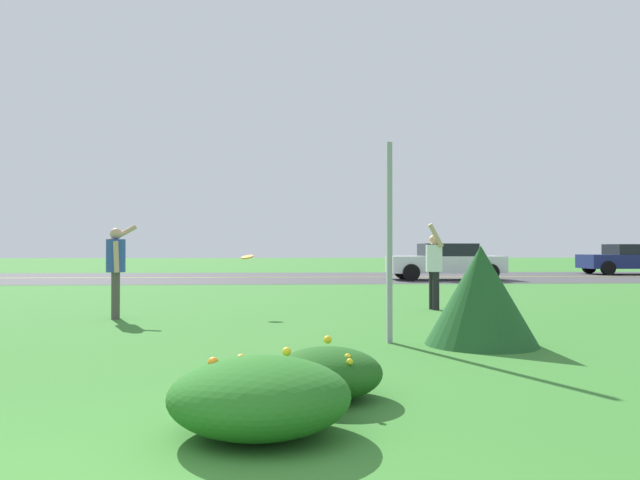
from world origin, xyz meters
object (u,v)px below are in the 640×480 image
Objects in this scene: frisbee_orange at (247,257)px; car_white_center_left at (445,261)px; car_navy_leftmost at (630,259)px; sign_post_by_roadside at (389,242)px; person_catcher_white_shirt at (434,265)px; person_thrower_blue_shirt at (116,264)px.

frisbee_orange is 0.06× the size of car_white_center_left.
car_navy_leftmost and car_white_center_left have the same top height.
sign_post_by_roadside is at bearing -107.58° from car_white_center_left.
car_white_center_left is at bearing 73.91° from person_catcher_white_shirt.
person_thrower_blue_shirt reaches higher than car_navy_leftmost.
person_catcher_white_shirt reaches higher than car_navy_leftmost.
person_thrower_blue_shirt is 0.96× the size of person_catcher_white_shirt.
sign_post_by_roadside is 4.60m from person_catcher_white_shirt.
person_catcher_white_shirt reaches higher than person_thrower_blue_shirt.
car_navy_leftmost is (15.19, 20.11, -0.63)m from sign_post_by_roadside.
car_white_center_left is (9.46, 12.66, -0.25)m from person_thrower_blue_shirt.
person_catcher_white_shirt is (1.67, 4.26, -0.43)m from sign_post_by_roadside.
car_navy_leftmost is at bearing 49.54° from person_catcher_white_shirt.
frisbee_orange is (-3.83, -0.63, 0.18)m from person_catcher_white_shirt.
sign_post_by_roadside is 16.44m from car_white_center_left.
car_white_center_left is at bearing 59.38° from frisbee_orange.
sign_post_by_roadside is 25.21m from car_navy_leftmost.
person_catcher_white_shirt reaches higher than frisbee_orange.
sign_post_by_roadside reaches higher than frisbee_orange.
frisbee_orange is (2.34, 0.62, 0.12)m from person_thrower_blue_shirt.
car_navy_leftmost is at bearing 52.94° from sign_post_by_roadside.
sign_post_by_roadside is 0.61× the size of car_white_center_left.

